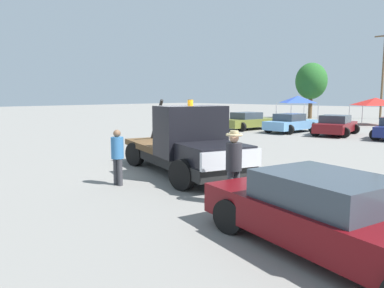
{
  "coord_description": "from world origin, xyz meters",
  "views": [
    {
      "loc": [
        8.99,
        -8.92,
        2.68
      ],
      "look_at": [
        0.5,
        0.0,
        1.05
      ],
      "focal_mm": 35.0,
      "sensor_mm": 36.0,
      "label": 1
    }
  ],
  "objects_px": {
    "parked_car_maroon": "(335,125)",
    "canopy_tent_red": "(375,102)",
    "foreground_car": "(334,217)",
    "tree_center": "(311,81)",
    "canopy_tent_blue": "(298,99)",
    "tow_truck": "(187,146)",
    "person_at_hood": "(117,153)",
    "parked_car_olive": "(248,121)",
    "parked_car_skyblue": "(291,123)",
    "person_near_truck": "(234,161)",
    "utility_pole": "(383,70)"
  },
  "relations": [
    {
      "from": "parked_car_maroon",
      "to": "tree_center",
      "type": "xyz_separation_m",
      "value": [
        -9.37,
        15.4,
        3.52
      ]
    },
    {
      "from": "parked_car_olive",
      "to": "parked_car_skyblue",
      "type": "height_order",
      "value": "same"
    },
    {
      "from": "tow_truck",
      "to": "tree_center",
      "type": "distance_m",
      "value": 33.17
    },
    {
      "from": "person_at_hood",
      "to": "tree_center",
      "type": "height_order",
      "value": "tree_center"
    },
    {
      "from": "person_at_hood",
      "to": "utility_pole",
      "type": "bearing_deg",
      "value": -173.24
    },
    {
      "from": "canopy_tent_red",
      "to": "parked_car_maroon",
      "type": "bearing_deg",
      "value": -84.75
    },
    {
      "from": "person_near_truck",
      "to": "person_at_hood",
      "type": "bearing_deg",
      "value": -159.96
    },
    {
      "from": "parked_car_olive",
      "to": "canopy_tent_red",
      "type": "distance_m",
      "value": 12.79
    },
    {
      "from": "person_near_truck",
      "to": "person_at_hood",
      "type": "distance_m",
      "value": 3.79
    },
    {
      "from": "tow_truck",
      "to": "parked_car_olive",
      "type": "xyz_separation_m",
      "value": [
        -8.11,
        15.07,
        -0.33
      ]
    },
    {
      "from": "tow_truck",
      "to": "parked_car_maroon",
      "type": "bearing_deg",
      "value": 114.9
    },
    {
      "from": "tow_truck",
      "to": "tree_center",
      "type": "height_order",
      "value": "tree_center"
    },
    {
      "from": "foreground_car",
      "to": "canopy_tent_red",
      "type": "height_order",
      "value": "canopy_tent_red"
    },
    {
      "from": "foreground_car",
      "to": "canopy_tent_red",
      "type": "xyz_separation_m",
      "value": [
        -8.72,
        29.3,
        1.42
      ]
    },
    {
      "from": "parked_car_olive",
      "to": "tow_truck",
      "type": "bearing_deg",
      "value": -143.76
    },
    {
      "from": "tow_truck",
      "to": "person_at_hood",
      "type": "relative_size",
      "value": 3.97
    },
    {
      "from": "foreground_car",
      "to": "canopy_tent_blue",
      "type": "bearing_deg",
      "value": 133.95
    },
    {
      "from": "foreground_car",
      "to": "person_at_hood",
      "type": "distance_m",
      "value": 6.7
    },
    {
      "from": "canopy_tent_red",
      "to": "utility_pole",
      "type": "distance_m",
      "value": 10.21
    },
    {
      "from": "person_at_hood",
      "to": "person_near_truck",
      "type": "bearing_deg",
      "value": 102.02
    },
    {
      "from": "person_near_truck",
      "to": "utility_pole",
      "type": "xyz_separation_m",
      "value": [
        -8.1,
        37.49,
        4.31
      ]
    },
    {
      "from": "parked_car_olive",
      "to": "canopy_tent_blue",
      "type": "xyz_separation_m",
      "value": [
        -2.11,
        11.76,
        1.55
      ]
    },
    {
      "from": "tow_truck",
      "to": "tree_center",
      "type": "xyz_separation_m",
      "value": [
        -10.93,
        31.15,
        3.19
      ]
    },
    {
      "from": "tow_truck",
      "to": "parked_car_maroon",
      "type": "height_order",
      "value": "tow_truck"
    },
    {
      "from": "canopy_tent_blue",
      "to": "tree_center",
      "type": "height_order",
      "value": "tree_center"
    },
    {
      "from": "parked_car_olive",
      "to": "utility_pole",
      "type": "height_order",
      "value": "utility_pole"
    },
    {
      "from": "foreground_car",
      "to": "person_at_hood",
      "type": "height_order",
      "value": "person_at_hood"
    },
    {
      "from": "parked_car_maroon",
      "to": "canopy_tent_red",
      "type": "xyz_separation_m",
      "value": [
        -0.99,
        10.75,
        1.42
      ]
    },
    {
      "from": "foreground_car",
      "to": "parked_car_olive",
      "type": "xyz_separation_m",
      "value": [
        -14.29,
        17.87,
        -0.0
      ]
    },
    {
      "from": "person_at_hood",
      "to": "parked_car_olive",
      "type": "bearing_deg",
      "value": -156.28
    },
    {
      "from": "tree_center",
      "to": "person_near_truck",
      "type": "bearing_deg",
      "value": -66.69
    },
    {
      "from": "foreground_car",
      "to": "utility_pole",
      "type": "bearing_deg",
      "value": 120.97
    },
    {
      "from": "parked_car_olive",
      "to": "tree_center",
      "type": "bearing_deg",
      "value": 17.89
    },
    {
      "from": "canopy_tent_blue",
      "to": "utility_pole",
      "type": "height_order",
      "value": "utility_pole"
    },
    {
      "from": "parked_car_olive",
      "to": "canopy_tent_red",
      "type": "bearing_deg",
      "value": -18.01
    },
    {
      "from": "tree_center",
      "to": "parked_car_maroon",
      "type": "bearing_deg",
      "value": -58.68
    },
    {
      "from": "person_near_truck",
      "to": "parked_car_olive",
      "type": "bearing_deg",
      "value": 132.32
    },
    {
      "from": "tow_truck",
      "to": "parked_car_olive",
      "type": "distance_m",
      "value": 17.12
    },
    {
      "from": "person_at_hood",
      "to": "parked_car_skyblue",
      "type": "height_order",
      "value": "person_at_hood"
    },
    {
      "from": "person_near_truck",
      "to": "utility_pole",
      "type": "distance_m",
      "value": 38.6
    },
    {
      "from": "parked_car_maroon",
      "to": "tow_truck",
      "type": "bearing_deg",
      "value": 176.58
    },
    {
      "from": "canopy_tent_blue",
      "to": "tree_center",
      "type": "relative_size",
      "value": 0.51
    },
    {
      "from": "parked_car_maroon",
      "to": "canopy_tent_red",
      "type": "height_order",
      "value": "canopy_tent_red"
    },
    {
      "from": "person_near_truck",
      "to": "person_at_hood",
      "type": "xyz_separation_m",
      "value": [
        -3.7,
        -0.78,
        -0.12
      ]
    },
    {
      "from": "parked_car_skyblue",
      "to": "tree_center",
      "type": "height_order",
      "value": "tree_center"
    },
    {
      "from": "canopy_tent_red",
      "to": "utility_pole",
      "type": "relative_size",
      "value": 0.32
    },
    {
      "from": "parked_car_olive",
      "to": "utility_pole",
      "type": "xyz_separation_m",
      "value": [
        3.21,
        20.79,
        4.74
      ]
    },
    {
      "from": "tow_truck",
      "to": "canopy_tent_red",
      "type": "xyz_separation_m",
      "value": [
        -2.54,
        26.5,
        1.09
      ]
    },
    {
      "from": "foreground_car",
      "to": "tree_center",
      "type": "distance_m",
      "value": 38.17
    },
    {
      "from": "foreground_car",
      "to": "person_near_truck",
      "type": "xyz_separation_m",
      "value": [
        -2.98,
        1.16,
        0.42
      ]
    }
  ]
}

